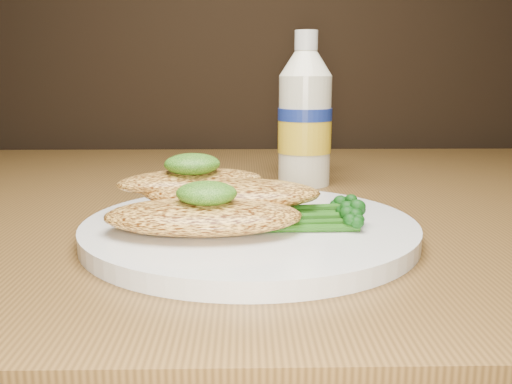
{
  "coord_description": "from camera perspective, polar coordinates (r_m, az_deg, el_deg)",
  "views": [
    {
      "loc": [
        -0.11,
        0.4,
        0.89
      ],
      "look_at": [
        -0.1,
        0.88,
        0.79
      ],
      "focal_mm": 39.33,
      "sensor_mm": 36.0,
      "label": 1
    }
  ],
  "objects": [
    {
      "name": "chicken_front",
      "position": [
        0.46,
        -5.37,
        -2.45
      ],
      "size": [
        0.16,
        0.09,
        0.03
      ],
      "primitive_type": "ellipsoid",
      "rotation": [
        0.0,
        0.0,
        0.0
      ],
      "color": "#FAB94F",
      "rests_on": "plate"
    },
    {
      "name": "pepper_grinder",
      "position": [
        0.8,
        4.58,
        6.2
      ],
      "size": [
        0.06,
        0.06,
        0.12
      ],
      "primitive_type": null,
      "rotation": [
        0.0,
        0.0,
        0.16
      ],
      "color": "black",
      "rests_on": "dining_table"
    },
    {
      "name": "broccolini_bundle",
      "position": [
        0.49,
        4.05,
        -1.93
      ],
      "size": [
        0.16,
        0.13,
        0.02
      ],
      "primitive_type": null,
      "rotation": [
        0.0,
        0.0,
        0.24
      ],
      "color": "#205612",
      "rests_on": "plate"
    },
    {
      "name": "pesto_back",
      "position": [
        0.52,
        -6.51,
        2.84
      ],
      "size": [
        0.06,
        0.06,
        0.02
      ],
      "primitive_type": "ellipsoid",
      "rotation": [
        0.0,
        0.0,
        0.21
      ],
      "color": "#0D3508",
      "rests_on": "chicken_back"
    },
    {
      "name": "chicken_back",
      "position": [
        0.53,
        -6.61,
        1.09
      ],
      "size": [
        0.15,
        0.11,
        0.02
      ],
      "primitive_type": "ellipsoid",
      "rotation": [
        0.0,
        0.0,
        0.29
      ],
      "color": "#FAB94F",
      "rests_on": "plate"
    },
    {
      "name": "mayo_bottle",
      "position": [
        0.72,
        5.0,
        8.38
      ],
      "size": [
        0.08,
        0.08,
        0.19
      ],
      "primitive_type": null,
      "rotation": [
        0.0,
        0.0,
        0.16
      ],
      "color": "#F3EECE",
      "rests_on": "dining_table"
    },
    {
      "name": "plate",
      "position": [
        0.49,
        -0.63,
        -3.79
      ],
      "size": [
        0.29,
        0.29,
        0.02
      ],
      "primitive_type": "cylinder",
      "color": "silver",
      "rests_on": "dining_table"
    },
    {
      "name": "chicken_mid",
      "position": [
        0.5,
        -2.57,
        -0.11
      ],
      "size": [
        0.17,
        0.09,
        0.02
      ],
      "primitive_type": "ellipsoid",
      "rotation": [
        0.0,
        0.0,
        -0.07
      ],
      "color": "#FAB94F",
      "rests_on": "plate"
    },
    {
      "name": "pesto_front",
      "position": [
        0.45,
        -5.06,
        -0.12
      ],
      "size": [
        0.06,
        0.06,
        0.02
      ],
      "primitive_type": "ellipsoid",
      "rotation": [
        0.0,
        0.0,
        -0.27
      ],
      "color": "#0D3508",
      "rests_on": "chicken_front"
    }
  ]
}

